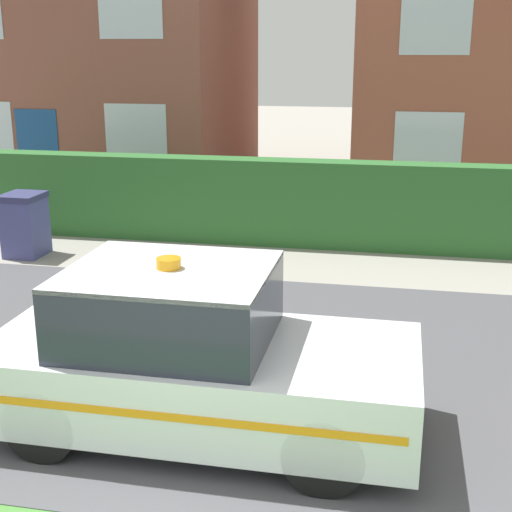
% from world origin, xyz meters
% --- Properties ---
extents(road_strip, '(28.00, 5.86, 0.01)m').
position_xyz_m(road_strip, '(0.00, 3.96, 0.01)').
color(road_strip, '#4C4C51').
rests_on(road_strip, ground).
extents(garden_hedge, '(13.41, 0.55, 1.53)m').
position_xyz_m(garden_hedge, '(-0.20, 9.04, 0.76)').
color(garden_hedge, '#2D662D').
rests_on(garden_hedge, ground).
extents(police_car, '(3.88, 1.75, 1.64)m').
position_xyz_m(police_car, '(-0.28, 2.44, 0.73)').
color(police_car, black).
rests_on(police_car, road_strip).
extents(house_left, '(6.93, 6.58, 7.79)m').
position_xyz_m(house_left, '(-6.00, 14.69, 3.97)').
color(house_left, brown).
rests_on(house_left, ground).
extents(wheelie_bin, '(0.62, 0.71, 1.07)m').
position_xyz_m(wheelie_bin, '(-4.69, 7.47, 0.54)').
color(wheelie_bin, '#474C8C').
rests_on(wheelie_bin, ground).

